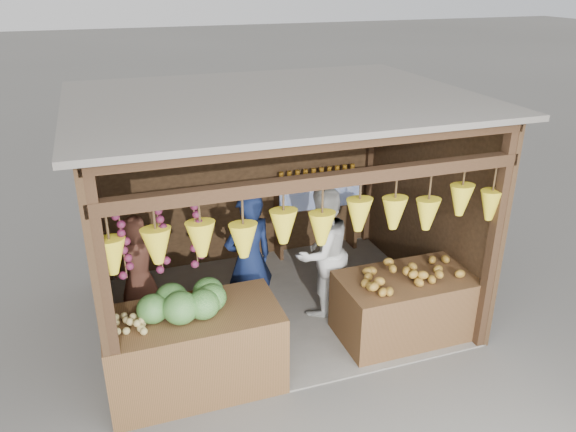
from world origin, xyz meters
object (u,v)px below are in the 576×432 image
object	(u,v)px
counter_left	(195,350)
man_standing	(249,260)
vendor_seated	(138,263)
woman_standing	(322,253)
counter_right	(406,306)

from	to	relation	value
counter_left	man_standing	distance (m)	1.30
counter_left	vendor_seated	distance (m)	1.38
woman_standing	vendor_seated	size ratio (longest dim) A/B	1.43
man_standing	woman_standing	distance (m)	0.89
woman_standing	vendor_seated	world-z (taller)	woman_standing
man_standing	woman_standing	world-z (taller)	man_standing
counter_left	vendor_seated	bearing A→B (deg)	107.39
man_standing	woman_standing	bearing A→B (deg)	162.77
counter_left	counter_right	xyz separation A→B (m)	(2.44, 0.10, -0.06)
counter_right	woman_standing	world-z (taller)	woman_standing
counter_left	woman_standing	size ratio (longest dim) A/B	1.05
counter_left	counter_right	size ratio (longest dim) A/B	1.09
counter_left	vendor_seated	size ratio (longest dim) A/B	1.50
man_standing	counter_right	bearing A→B (deg)	138.96
counter_left	counter_right	world-z (taller)	counter_left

